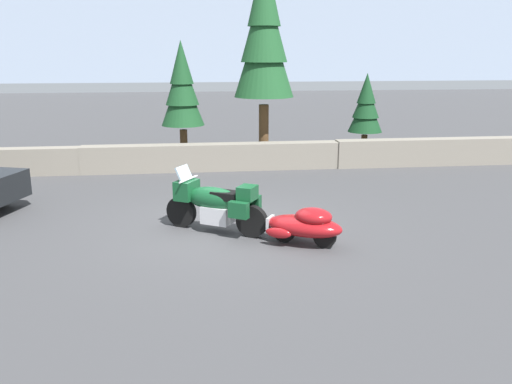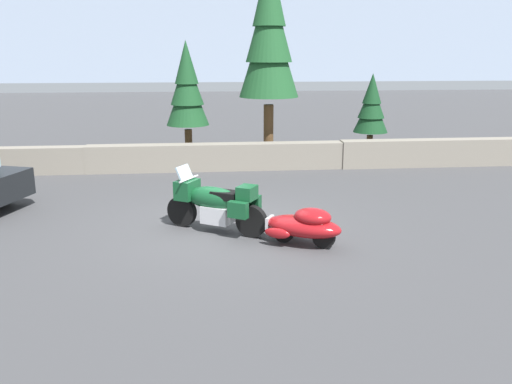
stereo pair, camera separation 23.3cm
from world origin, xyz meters
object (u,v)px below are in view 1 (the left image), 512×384
Objects in this scene: pine_tree_tall at (264,33)px; pine_tree_far_right at (182,88)px; touring_motorcycle at (215,203)px; car_shaped_trailer at (305,225)px; pine_tree_secondary at (366,106)px.

pine_tree_far_right is (-2.66, -0.04, -1.70)m from pine_tree_tall.
touring_motorcycle is 1.96m from car_shaped_trailer.
pine_tree_secondary is at bearing 65.04° from car_shaped_trailer.
pine_tree_secondary is (3.52, 0.12, -2.36)m from pine_tree_tall.
pine_tree_far_right is at bearing -179.19° from pine_tree_tall.
pine_tree_far_right is at bearing -178.56° from pine_tree_secondary.
touring_motorcycle is at bearing 149.22° from car_shaped_trailer.
car_shaped_trailer is 0.31× the size of pine_tree_tall.
touring_motorcycle is at bearing -127.37° from pine_tree_secondary.
pine_tree_tall is 4.24m from pine_tree_secondary.
pine_tree_tall is (1.96, 7.06, 3.57)m from touring_motorcycle.
pine_tree_secondary is at bearing 1.91° from pine_tree_tall.
pine_tree_far_right is at bearing 106.52° from car_shaped_trailer.
pine_tree_far_right reaches higher than pine_tree_secondary.
pine_tree_secondary is (5.48, 7.17, 1.21)m from touring_motorcycle.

